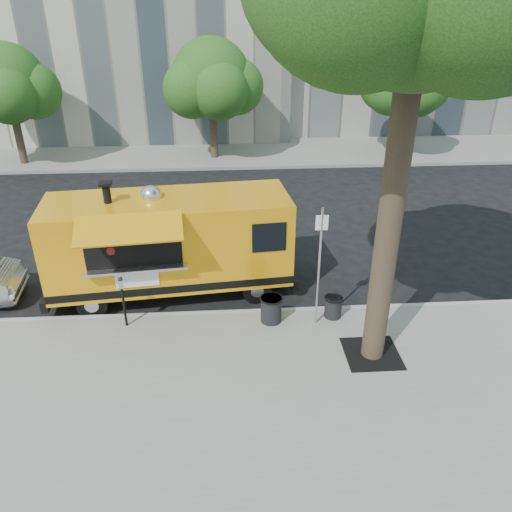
{
  "coord_description": "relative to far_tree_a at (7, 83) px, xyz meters",
  "views": [
    {
      "loc": [
        -0.54,
        -11.4,
        7.2
      ],
      "look_at": [
        0.21,
        0.0,
        1.22
      ],
      "focal_mm": 35.0,
      "sensor_mm": 36.0,
      "label": 1
    }
  ],
  "objects": [
    {
      "name": "trash_bin_right",
      "position": [
        10.49,
        -13.69,
        -3.28
      ],
      "size": [
        0.55,
        0.55,
        0.66
      ],
      "color": "black",
      "rests_on": "sidewalk"
    },
    {
      "name": "ground",
      "position": [
        10.0,
        -12.3,
        -3.78
      ],
      "size": [
        120.0,
        120.0,
        0.0
      ],
      "primitive_type": "plane",
      "color": "black",
      "rests_on": "ground"
    },
    {
      "name": "far_tree_a",
      "position": [
        0.0,
        0.0,
        0.0
      ],
      "size": [
        3.42,
        3.42,
        5.36
      ],
      "color": "#33261C",
      "rests_on": "far_sidewalk"
    },
    {
      "name": "far_tree_b",
      "position": [
        9.0,
        0.4,
        0.06
      ],
      "size": [
        3.6,
        3.6,
        5.5
      ],
      "color": "#33261C",
      "rests_on": "far_sidewalk"
    },
    {
      "name": "sign_post",
      "position": [
        11.55,
        -13.85,
        -1.93
      ],
      "size": [
        0.28,
        0.06,
        3.0
      ],
      "color": "silver",
      "rests_on": "sidewalk"
    },
    {
      "name": "food_truck",
      "position": [
        7.97,
        -11.95,
        -2.28
      ],
      "size": [
        6.65,
        3.48,
        3.19
      ],
      "rotation": [
        0.0,
        0.0,
        0.1
      ],
      "color": "orange",
      "rests_on": "ground"
    },
    {
      "name": "far_tree_c",
      "position": [
        18.0,
        0.1,
        -0.06
      ],
      "size": [
        3.24,
        3.24,
        5.21
      ],
      "color": "#33261C",
      "rests_on": "far_sidewalk"
    },
    {
      "name": "sidewalk",
      "position": [
        10.0,
        -16.3,
        -3.7
      ],
      "size": [
        60.0,
        6.0,
        0.15
      ],
      "primitive_type": "cube",
      "color": "gray",
      "rests_on": "ground"
    },
    {
      "name": "trash_bin_left",
      "position": [
        12.02,
        -13.6,
        -3.33
      ],
      "size": [
        0.45,
        0.45,
        0.54
      ],
      "color": "black",
      "rests_on": "sidewalk"
    },
    {
      "name": "tree_well",
      "position": [
        12.6,
        -15.1,
        -3.62
      ],
      "size": [
        1.2,
        1.2,
        0.02
      ],
      "primitive_type": "cube",
      "color": "black",
      "rests_on": "sidewalk"
    },
    {
      "name": "parking_meter",
      "position": [
        7.0,
        -13.65,
        -2.79
      ],
      "size": [
        0.11,
        0.11,
        1.33
      ],
      "color": "black",
      "rests_on": "sidewalk"
    },
    {
      "name": "far_sidewalk",
      "position": [
        10.0,
        1.2,
        -3.7
      ],
      "size": [
        60.0,
        5.0,
        0.15
      ],
      "primitive_type": "cube",
      "color": "gray",
      "rests_on": "ground"
    },
    {
      "name": "curb",
      "position": [
        10.0,
        -13.23,
        -3.7
      ],
      "size": [
        60.0,
        0.14,
        0.16
      ],
      "primitive_type": "cube",
      "color": "#999993",
      "rests_on": "ground"
    }
  ]
}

